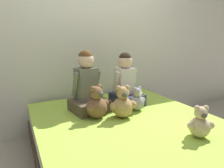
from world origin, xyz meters
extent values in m
plane|color=#B2A899|center=(0.00, 0.00, 0.00)|extent=(14.00, 14.00, 0.00)
cube|color=silver|center=(0.00, 1.03, 1.25)|extent=(8.00, 0.06, 2.50)
cube|color=#473828|center=(0.00, 0.00, 0.12)|extent=(1.68, 1.90, 0.24)
cube|color=white|center=(0.00, 0.00, 0.34)|extent=(1.65, 1.86, 0.18)
cube|color=#A8D147|center=(0.00, 0.00, 0.44)|extent=(1.66, 1.88, 0.03)
cube|color=brown|center=(-0.25, 0.40, 0.52)|extent=(0.41, 0.39, 0.12)
cube|color=slate|center=(-0.25, 0.45, 0.75)|extent=(0.24, 0.19, 0.34)
sphere|color=beige|center=(-0.25, 0.45, 1.00)|extent=(0.17, 0.17, 0.17)
sphere|color=brown|center=(-0.25, 0.45, 1.03)|extent=(0.15, 0.15, 0.15)
cylinder|color=slate|center=(-0.38, 0.43, 0.76)|extent=(0.08, 0.15, 0.27)
cylinder|color=slate|center=(-0.13, 0.47, 0.76)|extent=(0.08, 0.15, 0.27)
cube|color=#282D47|center=(0.22, 0.40, 0.52)|extent=(0.34, 0.36, 0.13)
cube|color=silver|center=(0.22, 0.45, 0.74)|extent=(0.22, 0.18, 0.29)
sphere|color=beige|center=(0.22, 0.45, 0.96)|extent=(0.17, 0.17, 0.17)
sphere|color=#2D2319|center=(0.22, 0.45, 0.99)|extent=(0.15, 0.15, 0.15)
cylinder|color=silver|center=(0.10, 0.44, 0.74)|extent=(0.07, 0.14, 0.24)
cylinder|color=silver|center=(0.33, 0.46, 0.74)|extent=(0.07, 0.14, 0.24)
sphere|color=brown|center=(-0.25, 0.19, 0.56)|extent=(0.21, 0.21, 0.21)
sphere|color=brown|center=(-0.25, 0.19, 0.71)|extent=(0.13, 0.13, 0.13)
sphere|color=#4C4742|center=(-0.22, 0.14, 0.70)|extent=(0.06, 0.06, 0.06)
sphere|color=brown|center=(-0.29, 0.17, 0.76)|extent=(0.05, 0.05, 0.05)
sphere|color=brown|center=(-0.20, 0.21, 0.76)|extent=(0.05, 0.05, 0.05)
sphere|color=brown|center=(-0.33, 0.13, 0.59)|extent=(0.08, 0.08, 0.08)
sphere|color=brown|center=(-0.15, 0.21, 0.59)|extent=(0.08, 0.08, 0.08)
sphere|color=#939399|center=(0.22, 0.19, 0.54)|extent=(0.16, 0.16, 0.16)
sphere|color=#939399|center=(0.22, 0.19, 0.66)|extent=(0.10, 0.10, 0.10)
sphere|color=white|center=(0.23, 0.15, 0.65)|extent=(0.05, 0.05, 0.05)
sphere|color=#939399|center=(0.19, 0.18, 0.70)|extent=(0.04, 0.04, 0.04)
sphere|color=#939399|center=(0.26, 0.20, 0.70)|extent=(0.04, 0.04, 0.04)
sphere|color=#939399|center=(0.15, 0.16, 0.56)|extent=(0.06, 0.06, 0.06)
sphere|color=#939399|center=(0.30, 0.20, 0.56)|extent=(0.06, 0.06, 0.06)
sphere|color=tan|center=(-0.01, 0.09, 0.56)|extent=(0.20, 0.20, 0.20)
sphere|color=tan|center=(-0.01, 0.09, 0.71)|extent=(0.13, 0.13, 0.13)
sphere|color=#4C4742|center=(-0.02, 0.04, 0.70)|extent=(0.06, 0.06, 0.06)
sphere|color=tan|center=(-0.06, 0.10, 0.75)|extent=(0.05, 0.05, 0.05)
sphere|color=tan|center=(0.03, 0.08, 0.75)|extent=(0.05, 0.05, 0.05)
sphere|color=tan|center=(-0.11, 0.09, 0.58)|extent=(0.08, 0.08, 0.08)
sphere|color=tan|center=(0.08, 0.05, 0.58)|extent=(0.08, 0.08, 0.08)
sphere|color=#D1B78E|center=(0.33, -0.53, 0.54)|extent=(0.16, 0.16, 0.16)
sphere|color=#D1B78E|center=(0.33, -0.53, 0.66)|extent=(0.10, 0.10, 0.10)
sphere|color=#4C4742|center=(0.32, -0.57, 0.65)|extent=(0.05, 0.05, 0.05)
sphere|color=#D1B78E|center=(0.30, -0.52, 0.70)|extent=(0.04, 0.04, 0.04)
sphere|color=#D1B78E|center=(0.37, -0.54, 0.70)|extent=(0.04, 0.04, 0.04)
sphere|color=#D1B78E|center=(0.25, -0.52, 0.56)|extent=(0.06, 0.06, 0.06)
sphere|color=#D1B78E|center=(0.40, -0.57, 0.56)|extent=(0.06, 0.06, 0.06)
camera|label=1|loc=(-0.93, -1.52, 1.22)|focal=32.00mm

